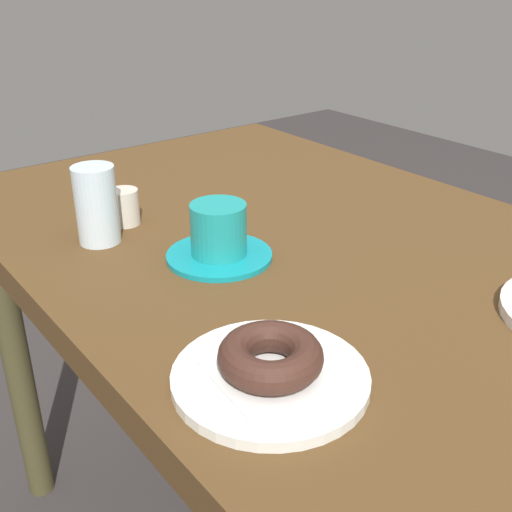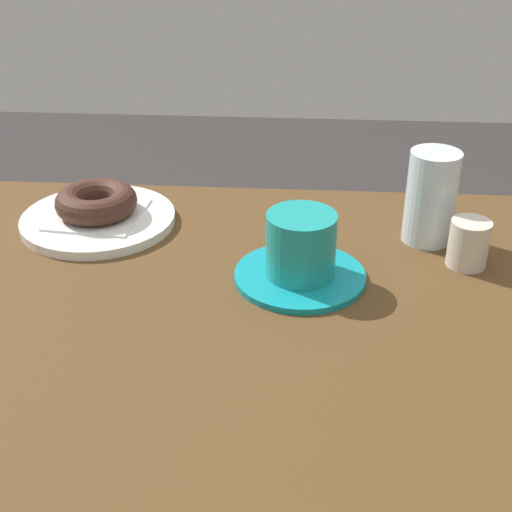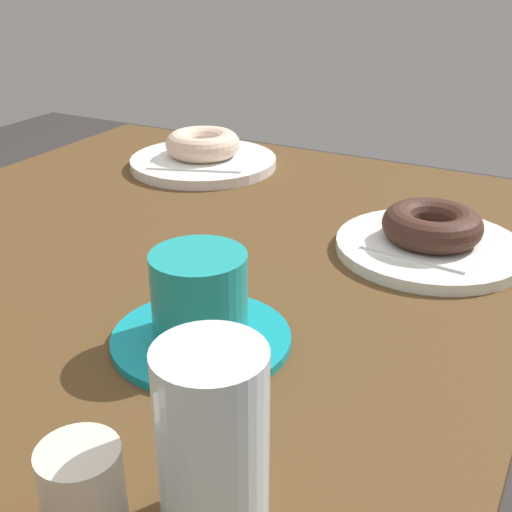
{
  "view_description": "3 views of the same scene",
  "coord_description": "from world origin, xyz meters",
  "px_view_note": "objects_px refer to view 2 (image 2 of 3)",
  "views": [
    {
      "loc": [
        0.67,
        -0.58,
        1.15
      ],
      "look_at": [
        0.11,
        -0.14,
        0.8
      ],
      "focal_mm": 44.04,
      "sensor_mm": 36.0,
      "label": 1
    },
    {
      "loc": [
        0.01,
        0.57,
        1.18
      ],
      "look_at": [
        0.06,
        -0.11,
        0.8
      ],
      "focal_mm": 49.91,
      "sensor_mm": 36.0,
      "label": 2
    },
    {
      "loc": [
        -0.38,
        -0.39,
        1.06
      ],
      "look_at": [
        0.09,
        -0.14,
        0.81
      ],
      "focal_mm": 46.42,
      "sensor_mm": 36.0,
      "label": 3
    }
  ],
  "objects_px": {
    "plate_chocolate_ring": "(98,220)",
    "coffee_cup": "(301,252)",
    "donut_chocolate_ring": "(96,202)",
    "water_glass": "(431,197)",
    "sugar_jar": "(469,243)"
  },
  "relations": [
    {
      "from": "plate_chocolate_ring",
      "to": "coffee_cup",
      "type": "height_order",
      "value": "coffee_cup"
    },
    {
      "from": "water_glass",
      "to": "coffee_cup",
      "type": "height_order",
      "value": "water_glass"
    },
    {
      "from": "plate_chocolate_ring",
      "to": "donut_chocolate_ring",
      "type": "xyz_separation_m",
      "value": [
        0.0,
        0.0,
        0.03
      ]
    },
    {
      "from": "donut_chocolate_ring",
      "to": "sugar_jar",
      "type": "height_order",
      "value": "sugar_jar"
    },
    {
      "from": "water_glass",
      "to": "sugar_jar",
      "type": "xyz_separation_m",
      "value": [
        -0.04,
        0.06,
        -0.03
      ]
    },
    {
      "from": "plate_chocolate_ring",
      "to": "coffee_cup",
      "type": "xyz_separation_m",
      "value": [
        -0.27,
        0.12,
        0.03
      ]
    },
    {
      "from": "donut_chocolate_ring",
      "to": "plate_chocolate_ring",
      "type": "bearing_deg",
      "value": 0.0
    },
    {
      "from": "donut_chocolate_ring",
      "to": "sugar_jar",
      "type": "bearing_deg",
      "value": 170.74
    },
    {
      "from": "water_glass",
      "to": "donut_chocolate_ring",
      "type": "bearing_deg",
      "value": -1.87
    },
    {
      "from": "plate_chocolate_ring",
      "to": "coffee_cup",
      "type": "distance_m",
      "value": 0.3
    },
    {
      "from": "donut_chocolate_ring",
      "to": "sugar_jar",
      "type": "relative_size",
      "value": 1.86
    },
    {
      "from": "water_glass",
      "to": "coffee_cup",
      "type": "relative_size",
      "value": 0.78
    },
    {
      "from": "donut_chocolate_ring",
      "to": "water_glass",
      "type": "bearing_deg",
      "value": 178.13
    },
    {
      "from": "plate_chocolate_ring",
      "to": "donut_chocolate_ring",
      "type": "height_order",
      "value": "donut_chocolate_ring"
    },
    {
      "from": "plate_chocolate_ring",
      "to": "sugar_jar",
      "type": "bearing_deg",
      "value": 170.74
    }
  ]
}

